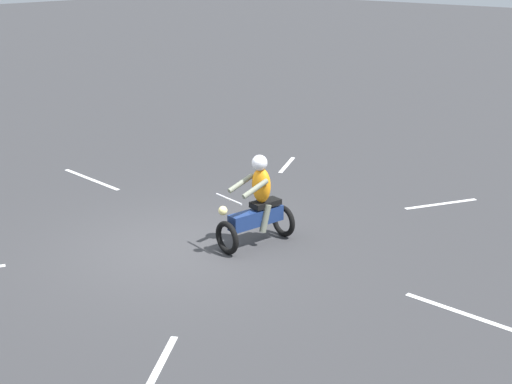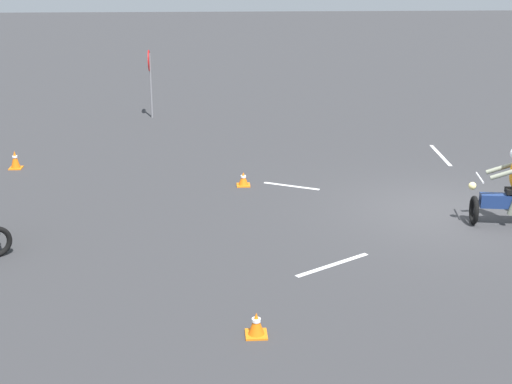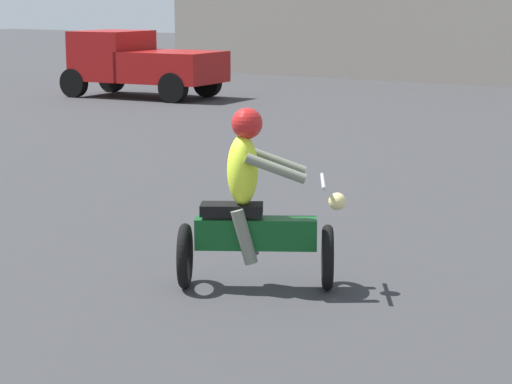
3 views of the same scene
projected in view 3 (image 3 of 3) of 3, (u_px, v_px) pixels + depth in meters
motorcycle_rider_background at (252, 211)px, 8.99m from camera, size 1.51×1.25×1.66m
pickup_truck at (140, 62)px, 26.31m from camera, size 4.32×2.38×1.73m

